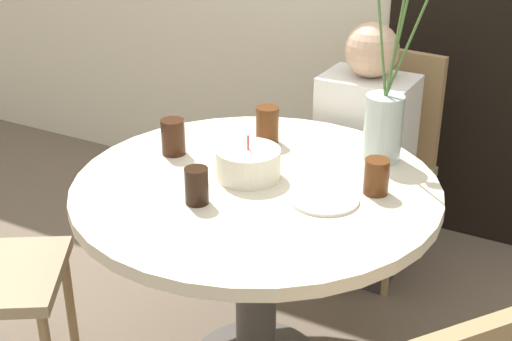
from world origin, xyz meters
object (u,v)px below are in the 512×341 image
(drink_glass_2, at_px, (376,176))
(side_plate, at_px, (324,199))
(chair_far_back, at_px, (382,150))
(drink_glass_3, at_px, (267,125))
(drink_glass_0, at_px, (173,137))
(person_woman, at_px, (364,164))
(birthday_cake, at_px, (248,163))
(flower_vase, at_px, (386,110))
(drink_glass_1, at_px, (197,186))

(drink_glass_2, bearing_deg, side_plate, -133.32)
(chair_far_back, relative_size, drink_glass_3, 7.09)
(drink_glass_0, bearing_deg, person_woman, 58.03)
(birthday_cake, height_order, side_plate, birthday_cake)
(side_plate, distance_m, drink_glass_2, 0.17)
(chair_far_back, height_order, drink_glass_0, chair_far_back)
(flower_vase, xyz_separation_m, drink_glass_2, (0.06, -0.23, -0.12))
(drink_glass_2, distance_m, person_woman, 0.72)
(drink_glass_3, height_order, person_woman, person_woman)
(drink_glass_2, bearing_deg, flower_vase, 105.44)
(drink_glass_1, relative_size, drink_glass_2, 1.01)
(chair_far_back, bearing_deg, drink_glass_3, -103.46)
(drink_glass_1, bearing_deg, chair_far_back, 80.56)
(person_woman, bearing_deg, chair_far_back, 83.89)
(drink_glass_2, bearing_deg, drink_glass_1, -144.44)
(side_plate, height_order, drink_glass_1, drink_glass_1)
(flower_vase, relative_size, drink_glass_0, 6.54)
(side_plate, xyz_separation_m, drink_glass_3, (-0.34, 0.30, 0.06))
(drink_glass_3, bearing_deg, birthday_cake, -73.74)
(drink_glass_0, distance_m, drink_glass_2, 0.68)
(chair_far_back, distance_m, side_plate, 0.93)
(side_plate, bearing_deg, birthday_cake, 173.67)
(drink_glass_3, xyz_separation_m, person_woman, (0.19, 0.44, -0.28))
(drink_glass_1, bearing_deg, flower_vase, 56.29)
(side_plate, bearing_deg, drink_glass_3, 138.90)
(side_plate, height_order, person_woman, person_woman)
(drink_glass_1, relative_size, person_woman, 0.10)
(birthday_cake, xyz_separation_m, flower_vase, (0.31, 0.32, 0.12))
(drink_glass_0, relative_size, drink_glass_3, 0.94)
(side_plate, bearing_deg, chair_far_back, 98.34)
(birthday_cake, height_order, flower_vase, flower_vase)
(drink_glass_0, height_order, drink_glass_1, drink_glass_0)
(drink_glass_0, relative_size, person_woman, 0.11)
(flower_vase, height_order, side_plate, flower_vase)
(birthday_cake, height_order, drink_glass_0, birthday_cake)
(birthday_cake, relative_size, drink_glass_3, 1.57)
(side_plate, relative_size, drink_glass_3, 1.60)
(flower_vase, height_order, drink_glass_1, flower_vase)
(drink_glass_0, bearing_deg, drink_glass_3, 46.21)
(drink_glass_3, distance_m, person_woman, 0.55)
(side_plate, xyz_separation_m, person_woman, (-0.15, 0.73, -0.22))
(flower_vase, relative_size, drink_glass_2, 7.24)
(birthday_cake, height_order, drink_glass_3, birthday_cake)
(drink_glass_1, bearing_deg, drink_glass_2, 35.56)
(flower_vase, bearing_deg, birthday_cake, -134.02)
(person_woman, bearing_deg, drink_glass_1, -100.01)
(drink_glass_0, height_order, drink_glass_3, drink_glass_3)
(drink_glass_2, bearing_deg, drink_glass_0, -175.83)
(drink_glass_2, bearing_deg, chair_far_back, 107.24)
(flower_vase, xyz_separation_m, side_plate, (-0.05, -0.35, -0.16))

